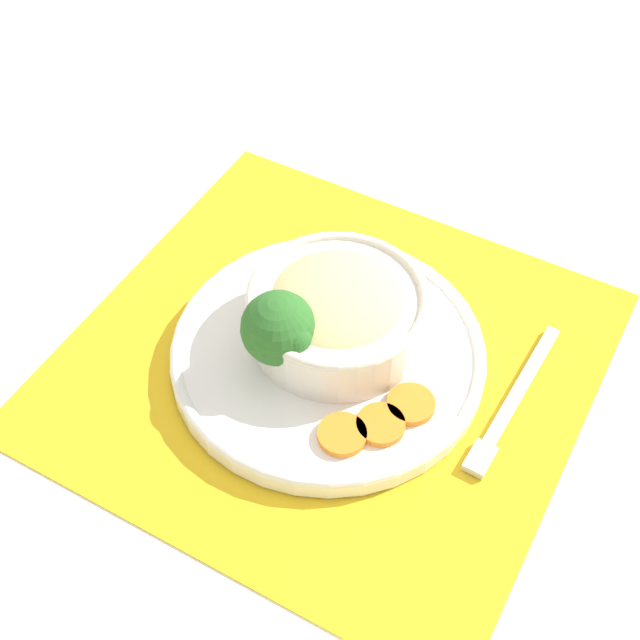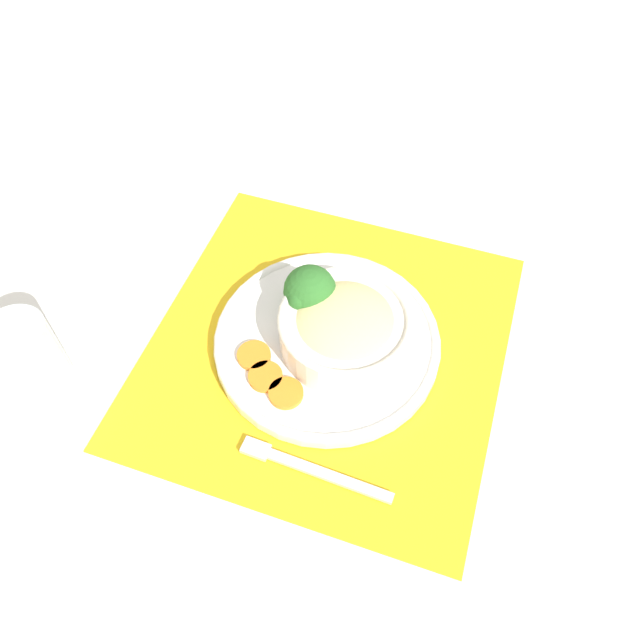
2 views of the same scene
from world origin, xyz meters
TOP-DOWN VIEW (x-y plane):
  - ground_plane at (0.00, 0.00)m, footprint 4.00×4.00m
  - placemat at (0.00, 0.00)m, footprint 0.51×0.50m
  - plate at (0.00, 0.00)m, footprint 0.29×0.29m
  - bowl at (0.00, -0.02)m, footprint 0.17×0.17m
  - broccoli_floret at (0.03, 0.03)m, footprint 0.07×0.07m
  - carrot_slice_near at (-0.05, 0.08)m, footprint 0.04×0.04m
  - carrot_slice_middle at (-0.07, 0.06)m, footprint 0.04×0.04m
  - carrot_slice_far at (-0.09, 0.03)m, footprint 0.04×0.04m
  - fork at (-0.17, -0.00)m, footprint 0.04×0.18m

SIDE VIEW (x-z plane):
  - ground_plane at x=0.00m, z-range 0.00..0.00m
  - placemat at x=0.00m, z-range 0.00..0.00m
  - fork at x=-0.17m, z-range 0.00..0.01m
  - plate at x=0.00m, z-range 0.00..0.03m
  - carrot_slice_near at x=-0.05m, z-range 0.02..0.03m
  - carrot_slice_middle at x=-0.07m, z-range 0.02..0.03m
  - carrot_slice_far at x=-0.09m, z-range 0.02..0.03m
  - bowl at x=0.00m, z-range 0.02..0.08m
  - broccoli_floret at x=0.03m, z-range 0.03..0.11m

